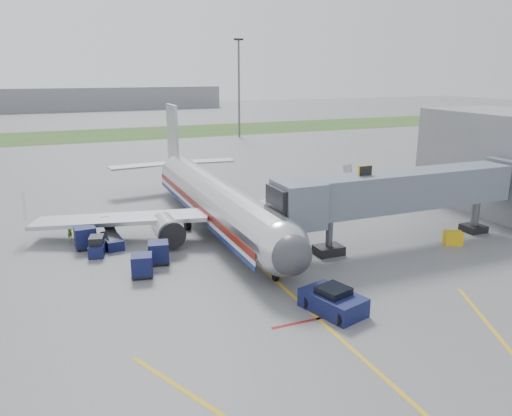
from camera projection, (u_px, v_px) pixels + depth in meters
name	position (u px, v px, depth m)	size (l,w,h in m)	color
ground	(288.00, 292.00, 32.69)	(400.00, 400.00, 0.00)	#565659
grass_strip	(113.00, 134.00, 112.77)	(300.00, 25.00, 0.01)	#2D4C1E
apron_markings	(350.00, 347.00, 26.10)	(21.52, 50.00, 0.01)	gold
airliner	(215.00, 199.00, 45.55)	(32.10, 35.67, 10.25)	silver
jet_bridge	(403.00, 191.00, 40.71)	(25.30, 4.00, 6.90)	slate
terminal	(508.00, 161.00, 51.36)	(10.00, 16.00, 10.00)	slate
light_mast_right	(239.00, 86.00, 105.81)	(2.00, 0.44, 20.40)	#595B60
distant_terminal	(55.00, 99.00, 179.19)	(120.00, 14.00, 8.00)	slate
pushback_tug	(333.00, 301.00, 29.87)	(3.25, 4.26, 1.57)	#0C1437
baggage_tug	(97.00, 247.00, 39.05)	(1.60, 2.39, 1.53)	#0C1437
baggage_cart_a	(85.00, 237.00, 40.49)	(1.76, 1.76, 1.81)	#0C1437
baggage_cart_b	(159.00, 253.00, 37.31)	(1.79, 1.79, 1.66)	#0C1437
baggage_cart_c	(142.00, 266.00, 34.91)	(1.75, 1.75, 1.61)	#0C1437
belt_loader	(112.00, 240.00, 41.12)	(1.56, 4.05, 1.94)	#0C1437
ground_power_cart	(453.00, 238.00, 41.39)	(1.68, 1.44, 1.14)	gold
ramp_worker	(70.00, 231.00, 42.43)	(0.57, 0.37, 1.55)	#86CA17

